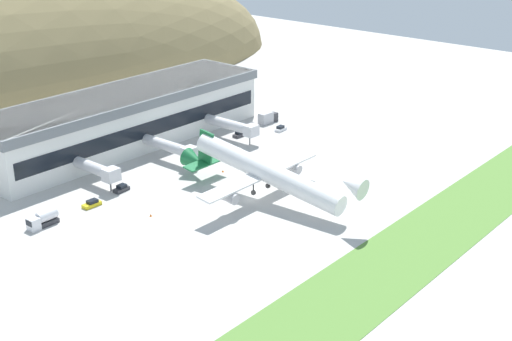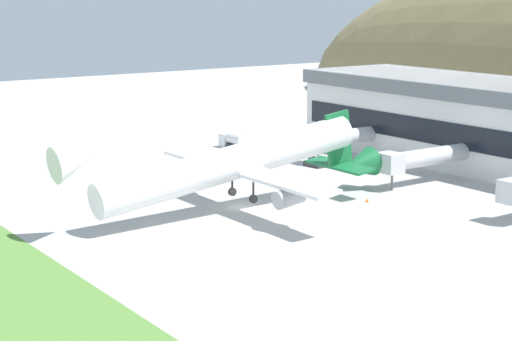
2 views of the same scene
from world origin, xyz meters
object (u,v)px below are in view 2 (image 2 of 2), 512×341
(jetway_0, at_px, (337,138))
(service_car_2, at_px, (274,156))
(cargo_airplane, at_px, (237,164))
(fuel_truck, at_px, (234,141))
(traffic_cone_1, at_px, (367,200))
(service_car_3, at_px, (315,163))
(traffic_cone_0, at_px, (224,171))
(jetway_1, at_px, (420,158))

(jetway_0, distance_m, service_car_2, 11.28)
(cargo_airplane, height_order, fuel_truck, cargo_airplane)
(service_car_2, distance_m, traffic_cone_1, 32.96)
(service_car_3, bearing_deg, traffic_cone_0, -107.20)
(jetway_0, height_order, traffic_cone_1, jetway_0)
(cargo_airplane, distance_m, traffic_cone_0, 25.42)
(cargo_airplane, height_order, traffic_cone_0, cargo_airplane)
(service_car_2, xyz_separation_m, fuel_truck, (-12.01, -0.21, 0.86))
(jetway_1, height_order, fuel_truck, jetway_1)
(jetway_1, xyz_separation_m, service_car_2, (-28.53, -5.69, -3.41))
(service_car_3, distance_m, fuel_truck, 21.32)
(service_car_3, distance_m, traffic_cone_1, 24.65)
(jetway_0, bearing_deg, jetway_1, -4.76)
(traffic_cone_1, bearing_deg, service_car_3, 157.71)
(fuel_truck, xyz_separation_m, traffic_cone_0, (16.71, -12.87, -1.17))
(fuel_truck, distance_m, traffic_cone_1, 44.70)
(cargo_airplane, xyz_separation_m, service_car_3, (-17.01, 26.71, -5.68))
(cargo_airplane, distance_m, traffic_cone_1, 19.27)
(service_car_2, bearing_deg, traffic_cone_1, -13.69)
(service_car_3, bearing_deg, cargo_airplane, -57.51)
(jetway_0, relative_size, traffic_cone_1, 23.28)
(jetway_0, xyz_separation_m, service_car_3, (1.43, -5.87, -3.37))
(fuel_truck, bearing_deg, cargo_airplane, -33.13)
(service_car_3, distance_m, traffic_cone_0, 15.31)
(jetway_0, xyz_separation_m, fuel_truck, (-19.81, -7.63, -2.54))
(fuel_truck, height_order, traffic_cone_1, fuel_truck)
(jetway_0, bearing_deg, traffic_cone_0, -98.59)
(jetway_0, relative_size, cargo_airplane, 0.28)
(traffic_cone_0, bearing_deg, cargo_airplane, -29.31)
(service_car_2, xyz_separation_m, traffic_cone_0, (4.70, -13.08, -0.30))
(fuel_truck, bearing_deg, traffic_cone_0, -37.60)
(jetway_1, xyz_separation_m, service_car_3, (-19.30, -4.15, -3.38))
(traffic_cone_0, height_order, traffic_cone_1, same)
(jetway_1, bearing_deg, service_car_3, -167.88)
(traffic_cone_1, bearing_deg, traffic_cone_0, -169.08)
(jetway_1, height_order, service_car_2, jetway_1)
(cargo_airplane, distance_m, service_car_2, 36.80)
(jetway_0, distance_m, traffic_cone_0, 21.05)
(service_car_3, xyz_separation_m, fuel_truck, (-21.24, -1.75, 0.83))
(jetway_1, xyz_separation_m, traffic_cone_1, (3.50, -13.49, -3.71))
(cargo_airplane, relative_size, service_car_2, 11.93)
(traffic_cone_1, bearing_deg, service_car_2, 166.31)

